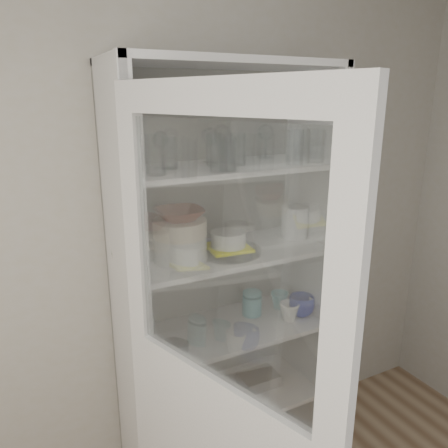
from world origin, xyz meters
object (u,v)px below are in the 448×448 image
goblet_0 (161,148)px  goblet_3 (266,140)px  white_canister (141,331)px  mug_teal (280,300)px  yellow_trivet (228,247)px  plate_stack_front (180,248)px  grey_bowl_stack (295,222)px  measuring_cups (173,348)px  goblet_1 (222,141)px  mug_blue (302,306)px  plate_stack_back (134,252)px  terracotta_bowl (179,214)px  teal_jar (252,303)px  glass_platter (228,250)px  cream_bowl (180,228)px  cream_dish (202,395)px  goblet_2 (211,143)px  mug_white (289,312)px  tin_box (259,379)px  cupboard_door (218,437)px  pantry_cabinet (218,307)px  white_ramekin (228,239)px

goblet_0 → goblet_3: 0.54m
goblet_0 → white_canister: (-0.14, -0.05, -0.81)m
goblet_0 → mug_teal: 1.04m
yellow_trivet → plate_stack_front: bearing=179.3°
grey_bowl_stack → measuring_cups: (-0.72, -0.11, -0.46)m
goblet_1 → goblet_0: bearing=-177.9°
grey_bowl_stack → measuring_cups: size_ratio=1.44×
grey_bowl_stack → mug_teal: 0.44m
mug_blue → grey_bowl_stack: bearing=99.1°
plate_stack_back → terracotta_bowl: terracotta_bowl is taller
teal_jar → glass_platter: bearing=-155.6°
cream_bowl → teal_jar: bearing=11.0°
goblet_1 → cream_dish: 1.27m
goblet_1 → teal_jar: goblet_1 is taller
goblet_2 → mug_white: 0.93m
plate_stack_back → mug_blue: 0.91m
glass_platter → measuring_cups: glass_platter is taller
terracotta_bowl → measuring_cups: (-0.07, -0.06, -0.59)m
mug_teal → plate_stack_front: bearing=-154.2°
mug_teal → mug_white: bearing=-84.6°
cream_dish → tin_box: size_ratio=1.11×
teal_jar → white_canister: size_ratio=0.85×
mug_blue → mug_teal: 0.13m
plate_stack_front → measuring_cups: plate_stack_front is taller
goblet_1 → goblet_2: size_ratio=1.08×
glass_platter → teal_jar: size_ratio=2.53×
cupboard_door → goblet_3: 1.32m
terracotta_bowl → goblet_3: bearing=14.5°
goblet_3 → cream_dish: goblet_3 is taller
goblet_1 → goblet_3: (0.25, 0.01, -0.00)m
pantry_cabinet → teal_jar: size_ratio=17.38×
cupboard_door → terracotta_bowl: 0.87m
terracotta_bowl → measuring_cups: size_ratio=1.85×
glass_platter → measuring_cups: (-0.31, -0.06, -0.39)m
goblet_1 → measuring_cups: (-0.34, -0.18, -0.87)m
glass_platter → plate_stack_back: bearing=162.5°
pantry_cabinet → goblet_0: size_ratio=12.92×
glass_platter → mug_white: (0.32, -0.06, -0.36)m
cupboard_door → mug_teal: (0.71, 0.69, 0.03)m
glass_platter → white_ramekin: (0.00, 0.00, 0.06)m
goblet_1 → plate_stack_front: bearing=-156.0°
mug_white → plate_stack_back: bearing=151.9°
pantry_cabinet → terracotta_bowl: bearing=-157.2°
yellow_trivet → cream_dish: 0.80m
yellow_trivet → mug_blue: (0.41, -0.04, -0.37)m
measuring_cups → cream_bowl: bearing=40.6°
cupboard_door → glass_platter: 0.82m
cupboard_door → plate_stack_front: cupboard_door is taller
yellow_trivet → teal_jar: bearing=24.4°
pantry_cabinet → mug_teal: (0.35, -0.02, -0.03)m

